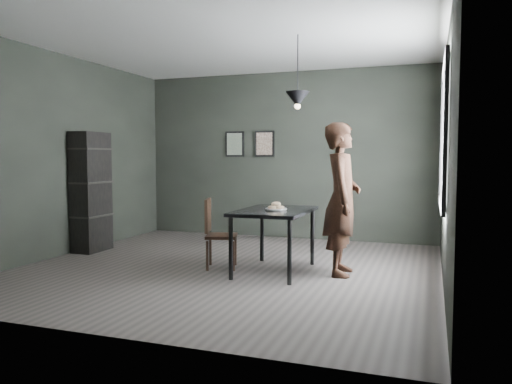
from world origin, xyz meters
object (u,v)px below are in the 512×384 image
(wood_chair, at_px, (215,229))
(pendant_lamp, at_px, (298,99))
(white_plate, at_px, (276,210))
(woman, at_px, (342,199))
(shelf_unit, at_px, (91,192))
(cafe_table, at_px, (274,216))

(wood_chair, relative_size, pendant_lamp, 0.99)
(white_plate, height_order, wood_chair, wood_chair)
(woman, bearing_deg, wood_chair, 90.37)
(wood_chair, distance_m, pendant_lamp, 1.86)
(white_plate, distance_m, woman, 0.78)
(white_plate, distance_m, shelf_unit, 3.00)
(woman, height_order, wood_chair, woman)
(wood_chair, relative_size, shelf_unit, 0.50)
(pendant_lamp, bearing_deg, white_plate, -141.58)
(white_plate, xyz_separation_m, woman, (0.74, 0.20, 0.13))
(wood_chair, bearing_deg, woman, -10.94)
(wood_chair, bearing_deg, cafe_table, -14.08)
(white_plate, relative_size, pendant_lamp, 0.27)
(woman, relative_size, wood_chair, 2.06)
(cafe_table, relative_size, wood_chair, 1.40)
(cafe_table, height_order, woman, woman)
(wood_chair, xyz_separation_m, shelf_unit, (-2.17, 0.43, 0.38))
(white_plate, relative_size, wood_chair, 0.27)
(cafe_table, xyz_separation_m, white_plate, (0.04, -0.07, 0.08))
(pendant_lamp, bearing_deg, wood_chair, -171.46)
(white_plate, bearing_deg, shelf_unit, 171.38)
(cafe_table, relative_size, woman, 0.68)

